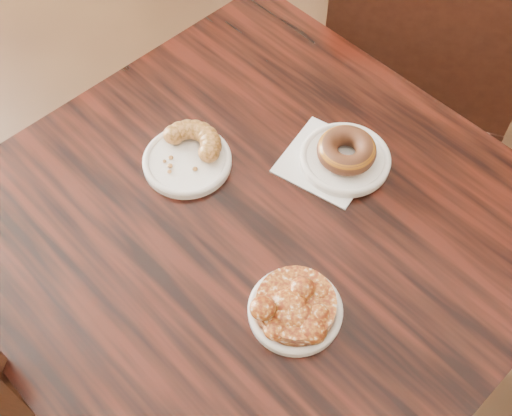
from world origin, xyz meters
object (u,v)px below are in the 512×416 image
Objects in this scene: chair_far at (424,58)px; glazed_donut at (347,150)px; cruller_fragment at (186,153)px; cafe_table at (255,315)px; apple_fritter at (296,303)px.

glazed_donut is (0.07, -0.65, 0.33)m from chair_far.
cruller_fragment is at bearing -147.13° from glazed_donut.
cafe_table is 7.04× the size of cruller_fragment.
cruller_fragment is at bearing 64.79° from chair_far.
cafe_table is 0.84m from chair_far.
apple_fritter is (0.07, -0.29, -0.00)m from glazed_donut.
chair_far reaches higher than cruller_fragment.
chair_far is 0.73m from glazed_donut.
cafe_table is 0.98× the size of chair_far.
apple_fritter is 0.34m from cruller_fragment.
glazed_donut is 0.64× the size of apple_fritter.
cafe_table is 8.47× the size of glazed_donut.
apple_fritter reaches higher than cafe_table.
chair_far is 1.01m from apple_fritter.
glazed_donut is 0.30m from apple_fritter.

